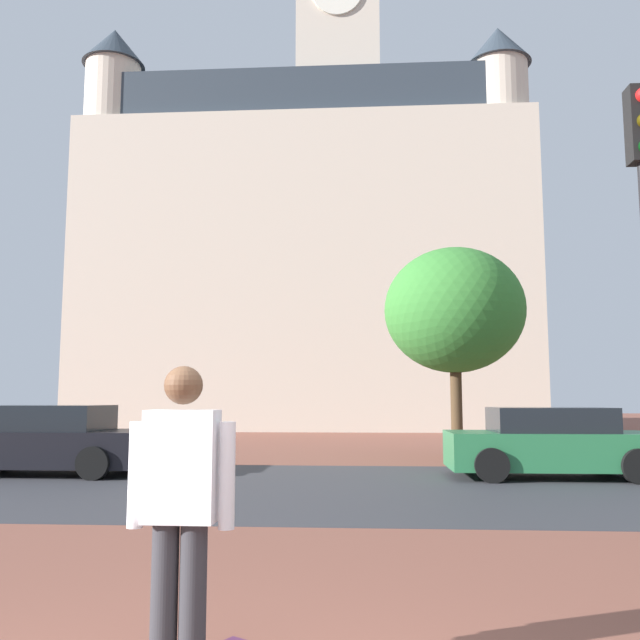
# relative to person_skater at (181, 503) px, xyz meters

# --- Properties ---
(ground_plane) EXTENTS (120.00, 120.00, 0.00)m
(ground_plane) POSITION_rel_person_skater_xyz_m (0.12, 9.05, -0.96)
(ground_plane) COLOR brown
(street_asphalt_strip) EXTENTS (120.00, 7.45, 0.00)m
(street_asphalt_strip) POSITION_rel_person_skater_xyz_m (0.12, 8.19, -0.96)
(street_asphalt_strip) COLOR #38383D
(street_asphalt_strip) RESTS_ON ground_plane
(landmark_building) EXTENTS (23.10, 10.16, 30.75)m
(landmark_building) POSITION_rel_person_skater_xyz_m (-1.79, 31.96, 8.72)
(landmark_building) COLOR beige
(landmark_building) RESTS_ON ground_plane
(person_skater) EXTENTS (0.61, 0.30, 1.73)m
(person_skater) POSITION_rel_person_skater_xyz_m (0.00, 0.00, 0.00)
(person_skater) COLOR #333338
(person_skater) RESTS_ON ground_plane
(car_black) EXTENTS (4.25, 2.10, 1.41)m
(car_black) POSITION_rel_person_skater_xyz_m (-5.54, 9.83, -0.28)
(car_black) COLOR black
(car_black) RESTS_ON ground_plane
(car_green) EXTENTS (4.01, 1.97, 1.37)m
(car_green) POSITION_rel_person_skater_xyz_m (4.70, 9.83, -0.30)
(car_green) COLOR #287042
(car_green) RESTS_ON ground_plane
(tree_curb_far) EXTENTS (3.76, 3.76, 5.61)m
(tree_curb_far) POSITION_rel_person_skater_xyz_m (3.48, 14.27, 2.94)
(tree_curb_far) COLOR #4C3823
(tree_curb_far) RESTS_ON ground_plane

